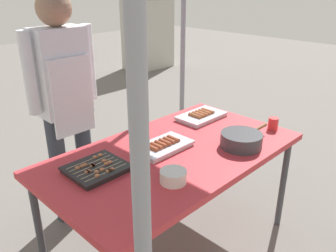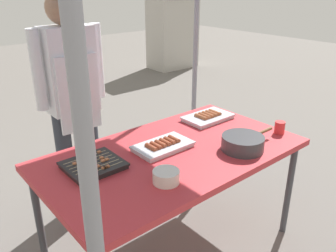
{
  "view_description": "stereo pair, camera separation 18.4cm",
  "coord_description": "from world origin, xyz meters",
  "px_view_note": "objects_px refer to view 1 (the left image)",
  "views": [
    {
      "loc": [
        -1.39,
        -1.32,
        1.72
      ],
      "look_at": [
        0.0,
        0.05,
        0.9
      ],
      "focal_mm": 37.37,
      "sensor_mm": 36.0,
      "label": 1
    },
    {
      "loc": [
        -1.25,
        -1.44,
        1.72
      ],
      "look_at": [
        0.0,
        0.05,
        0.9
      ],
      "focal_mm": 37.37,
      "sensor_mm": 36.0,
      "label": 2
    }
  ],
  "objects_px": {
    "tray_pork_links": "(163,146)",
    "tray_grilled_sausages": "(201,116)",
    "vendor_woman": "(64,93)",
    "neighbor_stall_left": "(148,19)",
    "cooking_wok": "(242,139)",
    "condiment_bowl": "(173,177)",
    "tray_meat_skewers": "(97,169)",
    "drink_cup_near_edge": "(273,124)",
    "stall_table": "(174,158)"
  },
  "relations": [
    {
      "from": "tray_grilled_sausages",
      "to": "neighbor_stall_left",
      "type": "xyz_separation_m",
      "value": [
        2.97,
        3.85,
        0.2
      ]
    },
    {
      "from": "tray_grilled_sausages",
      "to": "tray_pork_links",
      "type": "bearing_deg",
      "value": -164.14
    },
    {
      "from": "stall_table",
      "to": "tray_meat_skewers",
      "type": "xyz_separation_m",
      "value": [
        -0.48,
        0.13,
        0.07
      ]
    },
    {
      "from": "tray_pork_links",
      "to": "neighbor_stall_left",
      "type": "xyz_separation_m",
      "value": [
        3.54,
        4.01,
        0.2
      ]
    },
    {
      "from": "drink_cup_near_edge",
      "to": "neighbor_stall_left",
      "type": "height_order",
      "value": "neighbor_stall_left"
    },
    {
      "from": "stall_table",
      "to": "drink_cup_near_edge",
      "type": "relative_size",
      "value": 18.99
    },
    {
      "from": "tray_meat_skewers",
      "to": "drink_cup_near_edge",
      "type": "height_order",
      "value": "drink_cup_near_edge"
    },
    {
      "from": "tray_grilled_sausages",
      "to": "vendor_woman",
      "type": "xyz_separation_m",
      "value": [
        -0.78,
        0.59,
        0.22
      ]
    },
    {
      "from": "drink_cup_near_edge",
      "to": "neighbor_stall_left",
      "type": "bearing_deg",
      "value": 57.35
    },
    {
      "from": "tray_meat_skewers",
      "to": "cooking_wok",
      "type": "relative_size",
      "value": 0.73
    },
    {
      "from": "condiment_bowl",
      "to": "neighbor_stall_left",
      "type": "height_order",
      "value": "neighbor_stall_left"
    },
    {
      "from": "tray_grilled_sausages",
      "to": "drink_cup_near_edge",
      "type": "relative_size",
      "value": 4.34
    },
    {
      "from": "tray_pork_links",
      "to": "vendor_woman",
      "type": "xyz_separation_m",
      "value": [
        -0.22,
        0.75,
        0.22
      ]
    },
    {
      "from": "vendor_woman",
      "to": "neighbor_stall_left",
      "type": "relative_size",
      "value": 0.86
    },
    {
      "from": "condiment_bowl",
      "to": "drink_cup_near_edge",
      "type": "height_order",
      "value": "drink_cup_near_edge"
    },
    {
      "from": "tray_meat_skewers",
      "to": "neighbor_stall_left",
      "type": "bearing_deg",
      "value": 44.75
    },
    {
      "from": "stall_table",
      "to": "vendor_woman",
      "type": "distance_m",
      "value": 0.9
    },
    {
      "from": "cooking_wok",
      "to": "drink_cup_near_edge",
      "type": "xyz_separation_m",
      "value": [
        0.39,
        -0.0,
        -0.01
      ]
    },
    {
      "from": "vendor_woman",
      "to": "neighbor_stall_left",
      "type": "bearing_deg",
      "value": -139.02
    },
    {
      "from": "tray_pork_links",
      "to": "tray_grilled_sausages",
      "type": "bearing_deg",
      "value": 15.86
    },
    {
      "from": "condiment_bowl",
      "to": "vendor_woman",
      "type": "xyz_separation_m",
      "value": [
        0.02,
        1.06,
        0.21
      ]
    },
    {
      "from": "neighbor_stall_left",
      "to": "drink_cup_near_edge",
      "type": "bearing_deg",
      "value": -122.65
    },
    {
      "from": "condiment_bowl",
      "to": "neighbor_stall_left",
      "type": "bearing_deg",
      "value": 48.92
    },
    {
      "from": "vendor_woman",
      "to": "tray_pork_links",
      "type": "bearing_deg",
      "value": 105.96
    },
    {
      "from": "stall_table",
      "to": "cooking_wok",
      "type": "distance_m",
      "value": 0.44
    },
    {
      "from": "drink_cup_near_edge",
      "to": "condiment_bowl",
      "type": "bearing_deg",
      "value": 179.03
    },
    {
      "from": "cooking_wok",
      "to": "condiment_bowl",
      "type": "height_order",
      "value": "cooking_wok"
    },
    {
      "from": "condiment_bowl",
      "to": "neighbor_stall_left",
      "type": "distance_m",
      "value": 5.74
    },
    {
      "from": "cooking_wok",
      "to": "vendor_woman",
      "type": "distance_m",
      "value": 1.24
    },
    {
      "from": "cooking_wok",
      "to": "condiment_bowl",
      "type": "relative_size",
      "value": 2.99
    },
    {
      "from": "stall_table",
      "to": "drink_cup_near_edge",
      "type": "height_order",
      "value": "drink_cup_near_edge"
    },
    {
      "from": "cooking_wok",
      "to": "neighbor_stall_left",
      "type": "height_order",
      "value": "neighbor_stall_left"
    },
    {
      "from": "tray_meat_skewers",
      "to": "condiment_bowl",
      "type": "bearing_deg",
      "value": -59.96
    },
    {
      "from": "condiment_bowl",
      "to": "neighbor_stall_left",
      "type": "relative_size",
      "value": 0.07
    },
    {
      "from": "neighbor_stall_left",
      "to": "tray_meat_skewers",
      "type": "bearing_deg",
      "value": -135.25
    },
    {
      "from": "tray_pork_links",
      "to": "neighbor_stall_left",
      "type": "relative_size",
      "value": 0.19
    },
    {
      "from": "drink_cup_near_edge",
      "to": "tray_pork_links",
      "type": "bearing_deg",
      "value": 156.66
    },
    {
      "from": "condiment_bowl",
      "to": "stall_table",
      "type": "bearing_deg",
      "value": 43.24
    },
    {
      "from": "tray_grilled_sausages",
      "to": "cooking_wok",
      "type": "height_order",
      "value": "cooking_wok"
    },
    {
      "from": "tray_meat_skewers",
      "to": "vendor_woman",
      "type": "height_order",
      "value": "vendor_woman"
    },
    {
      "from": "tray_grilled_sausages",
      "to": "vendor_woman",
      "type": "bearing_deg",
      "value": 142.8
    },
    {
      "from": "vendor_woman",
      "to": "cooking_wok",
      "type": "bearing_deg",
      "value": 118.52
    },
    {
      "from": "vendor_woman",
      "to": "drink_cup_near_edge",
      "type": "bearing_deg",
      "value": 132.01
    },
    {
      "from": "tray_grilled_sausages",
      "to": "condiment_bowl",
      "type": "relative_size",
      "value": 2.6
    },
    {
      "from": "vendor_woman",
      "to": "tray_grilled_sausages",
      "type": "bearing_deg",
      "value": 142.8
    },
    {
      "from": "tray_pork_links",
      "to": "vendor_woman",
      "type": "distance_m",
      "value": 0.81
    },
    {
      "from": "tray_meat_skewers",
      "to": "vendor_woman",
      "type": "bearing_deg",
      "value": 71.4
    },
    {
      "from": "tray_pork_links",
      "to": "drink_cup_near_edge",
      "type": "xyz_separation_m",
      "value": [
        0.76,
        -0.33,
        0.02
      ]
    },
    {
      "from": "drink_cup_near_edge",
      "to": "neighbor_stall_left",
      "type": "distance_m",
      "value": 5.15
    },
    {
      "from": "tray_meat_skewers",
      "to": "condiment_bowl",
      "type": "height_order",
      "value": "condiment_bowl"
    }
  ]
}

